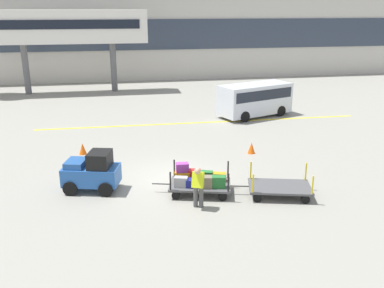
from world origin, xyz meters
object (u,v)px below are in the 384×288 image
safety_cone_near (83,149)px  safety_cone_far (251,148)px  baggage_cart_lead (199,180)px  baggage_cart_middle (279,187)px  baggage_handler (198,185)px  shuttle_van (255,97)px  baggage_tug (92,172)px

safety_cone_near → safety_cone_far: size_ratio=1.00×
safety_cone_near → safety_cone_far: 8.20m
baggage_cart_lead → baggage_cart_middle: 3.05m
baggage_handler → safety_cone_far: baggage_handler is taller
safety_cone_near → safety_cone_far: bearing=-9.9°
baggage_cart_middle → baggage_handler: 3.28m
shuttle_van → safety_cone_near: (-10.62, -5.64, -0.96)m
safety_cone_far → baggage_cart_lead: bearing=-130.5°
baggage_tug → safety_cone_near: baggage_tug is taller
safety_cone_near → baggage_cart_middle: bearing=-39.6°
baggage_tug → baggage_handler: bearing=-31.2°
baggage_handler → safety_cone_far: bearing=54.6°
baggage_cart_lead → shuttle_van: size_ratio=0.60×
safety_cone_near → baggage_tug: bearing=-81.8°
baggage_cart_middle → safety_cone_near: baggage_cart_middle is taller
baggage_cart_lead → safety_cone_far: baggage_cart_lead is taller
baggage_tug → safety_cone_near: 4.49m
baggage_tug → safety_cone_far: 8.03m
baggage_cart_lead → shuttle_van: 12.64m
baggage_cart_lead → baggage_cart_middle: bearing=-15.0°
baggage_cart_middle → baggage_cart_lead: bearing=165.0°
baggage_cart_lead → safety_cone_far: bearing=49.5°
baggage_tug → baggage_cart_middle: baggage_tug is taller
baggage_tug → safety_cone_near: (-0.64, 4.41, -0.48)m
safety_cone_far → safety_cone_near: bearing=170.1°
baggage_handler → shuttle_van: size_ratio=0.30×
shuttle_van → safety_cone_near: bearing=-152.0°
baggage_tug → shuttle_van: bearing=45.2°
baggage_tug → baggage_cart_middle: bearing=-14.8°
shuttle_van → baggage_cart_lead: bearing=-118.4°
baggage_cart_middle → shuttle_van: 12.31m
safety_cone_near → safety_cone_far: same height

